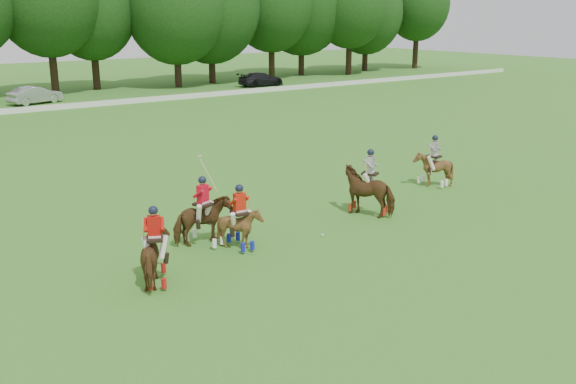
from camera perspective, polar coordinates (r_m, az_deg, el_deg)
ground at (r=18.53m, az=4.93°, el=-7.57°), size 180.00×180.00×0.00m
boundary_rail at (r=52.48m, az=-23.61°, el=6.61°), size 120.00×0.10×0.44m
car_mid at (r=57.51m, az=-21.56°, el=8.02°), size 4.67×2.77×1.45m
car_right at (r=66.84m, az=-2.42°, el=9.99°), size 4.88×2.01×1.41m
polo_red_a at (r=18.15m, az=-11.67°, el=-5.61°), size 1.52×2.00×2.25m
polo_red_b at (r=20.86m, az=-7.50°, el=-2.55°), size 1.94×1.81×2.84m
polo_red_c at (r=20.46m, az=-4.28°, el=-3.06°), size 1.22×1.35×2.11m
polo_stripe_a at (r=24.06m, az=7.25°, el=0.16°), size 1.85×2.32×2.47m
polo_stripe_b at (r=28.46m, az=12.79°, el=2.08°), size 1.51×1.62×2.25m
polo_ball at (r=21.75m, az=3.08°, el=-3.83°), size 0.09×0.09×0.09m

